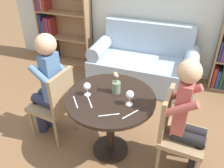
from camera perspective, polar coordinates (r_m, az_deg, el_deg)
name	(u,v)px	position (r m, az deg, el deg)	size (l,w,h in m)	color
ground_plane	(111,149)	(2.83, -0.35, -15.48)	(16.00, 16.00, 0.00)	brown
round_table	(110,110)	(2.42, -0.39, -6.17)	(0.89, 0.89, 0.75)	black
couch	(143,64)	(3.85, 7.57, 4.75)	(1.64, 0.80, 0.92)	#9EB2C6
bookshelf_left	(59,26)	(4.51, -12.60, 13.57)	(0.97, 0.28, 1.40)	#93704C
chair_left	(56,102)	(2.75, -13.42, -4.28)	(0.47, 0.47, 0.90)	#937A56
chair_right	(176,131)	(2.42, 15.14, -10.75)	(0.45, 0.45, 0.90)	#937A56
person_left	(47,85)	(2.69, -15.28, -0.14)	(0.45, 0.38, 1.30)	#282D47
person_right	(188,119)	(2.29, 17.92, -8.10)	(0.43, 0.36, 1.26)	black
wine_glass_left	(87,87)	(2.31, -6.03, -0.64)	(0.07, 0.07, 0.14)	white
wine_glass_right	(130,95)	(2.17, 4.32, -2.65)	(0.08, 0.08, 0.15)	white
flower_vase	(116,85)	(2.33, 1.02, -0.18)	(0.08, 0.08, 0.23)	gray
knife_left_setting	(130,114)	(2.12, 4.46, -7.26)	(0.11, 0.17, 0.00)	silver
fork_left_setting	(90,102)	(2.27, -5.39, -4.26)	(0.12, 0.16, 0.00)	silver
knife_right_setting	(76,102)	(2.28, -8.77, -4.29)	(0.13, 0.16, 0.00)	silver
fork_right_setting	(109,115)	(2.11, -0.71, -7.45)	(0.17, 0.10, 0.00)	silver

